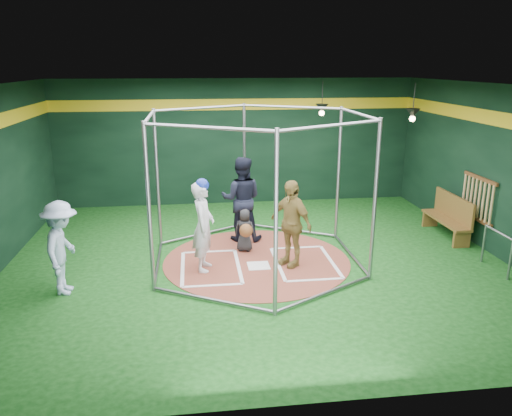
{
  "coord_description": "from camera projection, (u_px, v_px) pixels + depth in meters",
  "views": [
    {
      "loc": [
        -1.21,
        -9.42,
        3.9
      ],
      "look_at": [
        0.0,
        0.1,
        1.1
      ],
      "focal_mm": 35.0,
      "sensor_mm": 36.0,
      "label": 1
    }
  ],
  "objects": [
    {
      "name": "bat_rack",
      "position": [
        477.0,
        198.0,
        10.9
      ],
      "size": [
        0.07,
        1.25,
        0.98
      ],
      "color": "brown",
      "rests_on": "room_shell"
    },
    {
      "name": "visitor_leopard",
      "position": [
        291.0,
        223.0,
        9.77
      ],
      "size": [
        0.94,
        1.07,
        1.73
      ],
      "primitive_type": "imported",
      "rotation": [
        0.0,
        0.0,
        -0.94
      ],
      "color": "tan",
      "rests_on": "clay_disc"
    },
    {
      "name": "batter_figure",
      "position": [
        203.0,
        225.0,
        9.54
      ],
      "size": [
        0.53,
        0.7,
        1.82
      ],
      "color": "silver",
      "rests_on": "clay_disc"
    },
    {
      "name": "steel_railing",
      "position": [
        498.0,
        245.0,
        9.61
      ],
      "size": [
        0.05,
        0.93,
        0.8
      ],
      "color": "gray",
      "rests_on": "ground"
    },
    {
      "name": "pendant_lamp_near",
      "position": [
        322.0,
        109.0,
        13.14
      ],
      "size": [
        0.34,
        0.34,
        0.9
      ],
      "color": "black",
      "rests_on": "room_shell"
    },
    {
      "name": "umpire",
      "position": [
        241.0,
        199.0,
        11.17
      ],
      "size": [
        1.05,
        0.89,
        1.91
      ],
      "primitive_type": "imported",
      "rotation": [
        0.0,
        0.0,
        2.94
      ],
      "color": "black",
      "rests_on": "clay_disc"
    },
    {
      "name": "batter_box_left",
      "position": [
        211.0,
        267.0,
        9.86
      ],
      "size": [
        1.17,
        1.77,
        0.01
      ],
      "color": "white",
      "rests_on": "clay_disc"
    },
    {
      "name": "catcher_figure",
      "position": [
        245.0,
        230.0,
        10.58
      ],
      "size": [
        0.52,
        0.6,
        0.92
      ],
      "color": "black",
      "rests_on": "clay_disc"
    },
    {
      "name": "bystander_blue",
      "position": [
        62.0,
        248.0,
        8.59
      ],
      "size": [
        0.64,
        1.09,
        1.66
      ],
      "primitive_type": "imported",
      "rotation": [
        0.0,
        0.0,
        1.55
      ],
      "color": "#AEC4E7",
      "rests_on": "ground"
    },
    {
      "name": "clay_disc",
      "position": [
        257.0,
        261.0,
        10.21
      ],
      "size": [
        3.8,
        3.8,
        0.01
      ],
      "primitive_type": "cylinder",
      "color": "brown",
      "rests_on": "ground"
    },
    {
      "name": "pendant_lamp_far",
      "position": [
        413.0,
        114.0,
        11.84
      ],
      "size": [
        0.34,
        0.34,
        0.9
      ],
      "color": "black",
      "rests_on": "room_shell"
    },
    {
      "name": "dugout_bench",
      "position": [
        449.0,
        216.0,
        11.54
      ],
      "size": [
        0.39,
        1.69,
        0.98
      ],
      "color": "brown",
      "rests_on": "ground"
    },
    {
      "name": "room_shell",
      "position": [
        257.0,
        177.0,
        9.73
      ],
      "size": [
        10.1,
        9.1,
        3.53
      ],
      "color": "#0D3C0F",
      "rests_on": "ground"
    },
    {
      "name": "batting_cage",
      "position": [
        257.0,
        190.0,
        9.79
      ],
      "size": [
        4.05,
        4.67,
        3.0
      ],
      "color": "gray",
      "rests_on": "ground"
    },
    {
      "name": "batter_box_right",
      "position": [
        305.0,
        262.0,
        10.09
      ],
      "size": [
        1.17,
        1.77,
        0.01
      ],
      "color": "white",
      "rests_on": "clay_disc"
    },
    {
      "name": "home_plate",
      "position": [
        259.0,
        266.0,
        9.92
      ],
      "size": [
        0.43,
        0.43,
        0.01
      ],
      "primitive_type": "cube",
      "color": "white",
      "rests_on": "clay_disc"
    }
  ]
}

